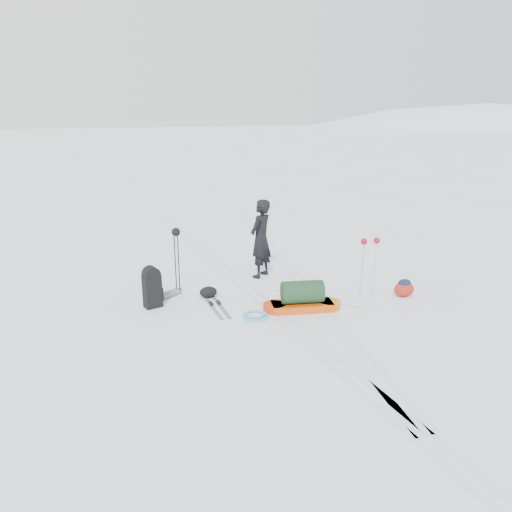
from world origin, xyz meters
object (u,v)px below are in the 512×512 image
object	(u,v)px
skier	(261,239)
expedition_rucksack	(154,287)
pulk_sled	(302,299)
ski_poles_black	(176,240)

from	to	relation	value
skier	expedition_rucksack	size ratio (longest dim) A/B	2.17
pulk_sled	expedition_rucksack	xyz separation A→B (m)	(-2.77, 1.19, 0.17)
pulk_sled	expedition_rucksack	distance (m)	3.02
expedition_rucksack	pulk_sled	bearing A→B (deg)	-38.71
pulk_sled	expedition_rucksack	world-z (taller)	expedition_rucksack
skier	ski_poles_black	size ratio (longest dim) A/B	1.27
pulk_sled	skier	bearing A→B (deg)	103.18
pulk_sled	expedition_rucksack	bearing A→B (deg)	167.68
ski_poles_black	expedition_rucksack	bearing A→B (deg)	-143.16
skier	ski_poles_black	bearing A→B (deg)	-26.11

